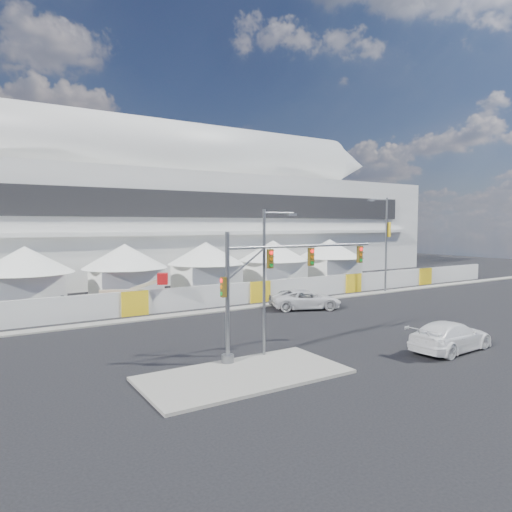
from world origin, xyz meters
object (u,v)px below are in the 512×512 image
lot_car_b (372,277)px  streetlight_curb (385,238)px  pickup_near (450,336)px  lot_car_a (291,284)px  lot_car_c (88,302)px  traffic_mast (265,286)px  boom_lift (115,303)px  pickup_curb (306,299)px  sedan_silver (294,298)px  streetlight_median (267,272)px

lot_car_b → streetlight_curb: size_ratio=0.45×
pickup_near → lot_car_b: bearing=-42.2°
lot_car_a → lot_car_c: size_ratio=0.88×
traffic_mast → boom_lift: traffic_mast is taller
pickup_curb → traffic_mast: size_ratio=0.58×
boom_lift → lot_car_c: bearing=137.7°
lot_car_b → traffic_mast: size_ratio=0.44×
sedan_silver → lot_car_b: size_ratio=1.00×
lot_car_b → boom_lift: (-32.72, -2.90, 0.11)m
lot_car_a → streetlight_curb: bearing=-125.8°
traffic_mast → streetlight_curb: 27.78m
sedan_silver → streetlight_curb: streetlight_curb is taller
streetlight_curb → lot_car_c: bearing=166.5°
lot_car_a → boom_lift: 20.75m
sedan_silver → lot_car_c: 18.13m
pickup_curb → streetlight_median: size_ratio=0.75×
sedan_silver → pickup_curb: size_ratio=0.77×
lot_car_a → pickup_curb: bearing=157.5°
traffic_mast → streetlight_median: size_ratio=1.30×
pickup_near → lot_car_c: (-15.02, 25.01, -0.23)m
pickup_near → lot_car_c: 29.17m
pickup_near → streetlight_median: 11.46m
sedan_silver → boom_lift: boom_lift is taller
lot_car_c → boom_lift: boom_lift is taller
lot_car_c → traffic_mast: size_ratio=0.42×
lot_car_a → streetlight_curb: (7.31, -6.89, 5.28)m
pickup_curb → streetlight_curb: (13.12, 3.16, 5.08)m
lot_car_c → boom_lift: 3.72m
pickup_curb → traffic_mast: 15.49m
lot_car_b → streetlight_curb: streetlight_curb is taller
lot_car_b → boom_lift: bearing=81.9°
streetlight_curb → boom_lift: size_ratio=1.49×
streetlight_median → lot_car_c: bearing=104.7°
lot_car_a → streetlight_median: streetlight_median is taller
pickup_curb → streetlight_curb: size_ratio=0.59×
sedan_silver → pickup_curb: pickup_curb is taller
boom_lift → sedan_silver: bearing=5.1°
boom_lift → pickup_curb: bearing=0.0°
pickup_near → traffic_mast: bearing=61.5°
pickup_near → traffic_mast: (-9.99, 4.51, 3.17)m
pickup_curb → streetlight_median: bearing=156.3°
lot_car_a → boom_lift: size_ratio=0.57×
traffic_mast → lot_car_a: bearing=50.3°
lot_car_a → lot_car_c: 21.93m
sedan_silver → lot_car_c: (-15.97, 8.59, -0.15)m
lot_car_a → boom_lift: (-20.48, -3.30, 0.26)m
sedan_silver → traffic_mast: size_ratio=0.44×
sedan_silver → streetlight_curb: size_ratio=0.45×
sedan_silver → streetlight_median: bearing=142.9°
pickup_near → lot_car_a: 25.84m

